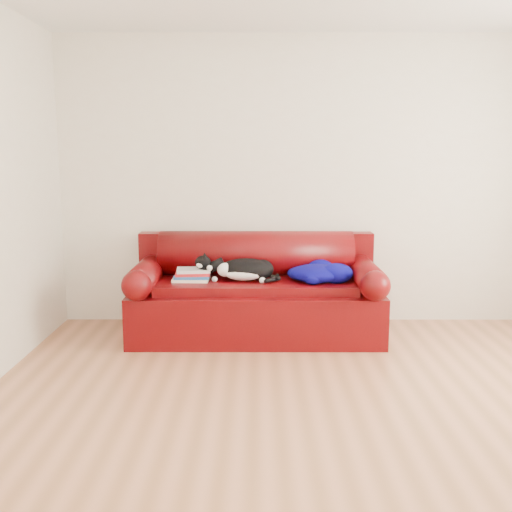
{
  "coord_description": "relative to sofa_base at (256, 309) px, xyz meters",
  "views": [
    {
      "loc": [
        -0.45,
        -3.49,
        1.56
      ],
      "look_at": [
        -0.46,
        1.35,
        0.72
      ],
      "focal_mm": 42.0,
      "sensor_mm": 36.0,
      "label": 1
    }
  ],
  "objects": [
    {
      "name": "ground",
      "position": [
        0.46,
        -1.49,
        -0.24
      ],
      "size": [
        4.5,
        4.5,
        0.0
      ],
      "primitive_type": "plane",
      "color": "brown",
      "rests_on": "ground"
    },
    {
      "name": "room_shell",
      "position": [
        0.58,
        -1.48,
        1.43
      ],
      "size": [
        4.52,
        4.02,
        2.61
      ],
      "color": "beige",
      "rests_on": "ground"
    },
    {
      "name": "sofa_base",
      "position": [
        0.0,
        0.0,
        0.0
      ],
      "size": [
        2.1,
        0.9,
        0.5
      ],
      "color": "#360206",
      "rests_on": "ground"
    },
    {
      "name": "sofa_back",
      "position": [
        0.0,
        0.24,
        0.3
      ],
      "size": [
        2.1,
        1.01,
        0.88
      ],
      "color": "#360206",
      "rests_on": "ground"
    },
    {
      "name": "book_stack",
      "position": [
        -0.54,
        -0.05,
        0.31
      ],
      "size": [
        0.31,
        0.24,
        0.1
      ],
      "rotation": [
        0.0,
        0.0,
        0.03
      ],
      "color": "#ECE8CC",
      "rests_on": "sofa_base"
    },
    {
      "name": "cat",
      "position": [
        -0.09,
        -0.07,
        0.35
      ],
      "size": [
        0.66,
        0.27,
        0.24
      ],
      "rotation": [
        0.0,
        0.0,
        0.06
      ],
      "color": "black",
      "rests_on": "sofa_base"
    },
    {
      "name": "blanket",
      "position": [
        0.53,
        -0.07,
        0.34
      ],
      "size": [
        0.54,
        0.44,
        0.17
      ],
      "rotation": [
        0.0,
        0.0,
        0.01
      ],
      "color": "#020244",
      "rests_on": "sofa_base"
    }
  ]
}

